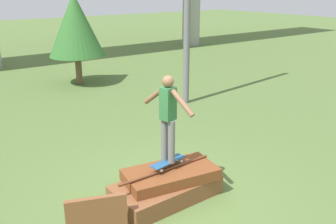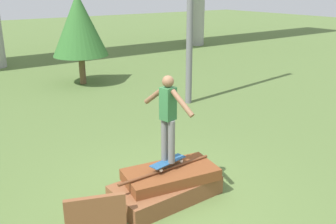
# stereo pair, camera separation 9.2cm
# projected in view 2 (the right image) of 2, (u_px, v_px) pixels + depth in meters

# --- Properties ---
(ground_plane) EXTENTS (80.00, 80.00, 0.00)m
(ground_plane) POSITION_uv_depth(u_px,v_px,m) (166.00, 198.00, 6.73)
(ground_plane) COLOR #567038
(scrap_pile) EXTENTS (1.93, 1.10, 0.59)m
(scrap_pile) POSITION_uv_depth(u_px,v_px,m) (167.00, 185.00, 6.66)
(scrap_pile) COLOR brown
(scrap_pile) RESTS_ON ground_plane
(scrap_plank_loose) EXTENTS (0.88, 0.40, 0.66)m
(scrap_plank_loose) POSITION_uv_depth(u_px,v_px,m) (96.00, 216.00, 5.62)
(scrap_plank_loose) COLOR brown
(scrap_plank_loose) RESTS_ON ground_plane
(skateboard) EXTENTS (0.75, 0.32, 0.09)m
(skateboard) POSITION_uv_depth(u_px,v_px,m) (168.00, 162.00, 6.62)
(skateboard) COLOR #23517F
(skateboard) RESTS_ON scrap_pile
(skater) EXTENTS (0.28, 1.14, 1.55)m
(skater) POSITION_uv_depth(u_px,v_px,m) (168.00, 113.00, 6.33)
(skater) COLOR slate
(skater) RESTS_ON skateboard
(tree_behind_left) EXTENTS (2.07, 2.07, 3.41)m
(tree_behind_left) POSITION_uv_depth(u_px,v_px,m) (79.00, 25.00, 13.83)
(tree_behind_left) COLOR brown
(tree_behind_left) RESTS_ON ground_plane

